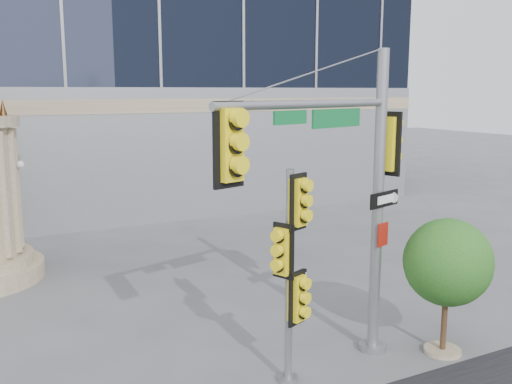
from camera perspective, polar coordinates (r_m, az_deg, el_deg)
name	(u,v)px	position (r m, az deg, el deg)	size (l,w,h in m)	color
ground	(280,357)	(13.22, 2.40, -16.20)	(120.00, 120.00, 0.00)	#545456
main_signal_pole	(345,175)	(11.65, 8.94, 1.67)	(5.07, 1.96, 6.73)	slate
secondary_signal_pole	(292,262)	(11.20, 3.61, -6.97)	(0.82, 0.59, 4.38)	slate
street_tree	(448,265)	(13.41, 18.67, -6.98)	(1.99, 1.94, 3.10)	gray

